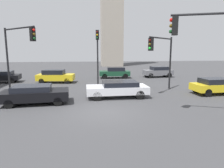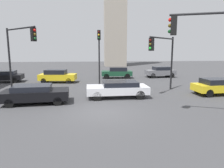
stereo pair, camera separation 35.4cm
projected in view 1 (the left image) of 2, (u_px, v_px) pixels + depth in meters
ground_plane at (103, 112)px, 12.36m from camera, size 103.62×103.62×0.00m
traffic_light_0 at (211, 42)px, 10.66m from camera, size 3.71×1.58×5.72m
traffic_light_1 at (98, 47)px, 21.56m from camera, size 0.37×0.48×5.74m
traffic_light_3 at (18, 45)px, 16.38m from camera, size 3.28×3.23×5.56m
traffic_light_4 at (161, 51)px, 17.60m from camera, size 3.20×3.29×4.90m
car_0 at (118, 88)px, 16.17m from camera, size 4.83×2.13×1.28m
car_1 at (158, 72)px, 27.92m from camera, size 4.04×2.08×1.44m
car_3 at (35, 94)px, 14.25m from camera, size 4.65×2.37×1.30m
car_4 at (55, 76)px, 23.22m from camera, size 4.25×2.15×1.48m
car_5 at (115, 72)px, 26.93m from camera, size 4.03×1.83×1.44m
car_6 at (216, 86)px, 17.34m from camera, size 4.24×2.10×1.35m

